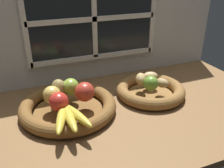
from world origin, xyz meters
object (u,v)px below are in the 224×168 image
(apple_red_front, at_px, (59,102))
(fruit_bowl_left, at_px, (68,107))
(potato_small, at_px, (162,83))
(apple_green_back, at_px, (71,86))
(banana_bunch_front, at_px, (69,116))
(apple_red_right, at_px, (85,92))
(lime_near, at_px, (151,83))
(pear_brown, at_px, (59,88))
(potato_back, at_px, (150,76))
(potato_oblong, at_px, (141,79))
(fruit_bowl_right, at_px, (151,91))
(apple_golden_left, at_px, (52,95))

(apple_red_front, bearing_deg, fruit_bowl_left, 53.22)
(apple_red_front, height_order, potato_small, apple_red_front)
(apple_green_back, xyz_separation_m, apple_red_front, (-0.07, -0.11, 0.00))
(apple_green_back, xyz_separation_m, banana_bunch_front, (-0.05, -0.19, -0.02))
(fruit_bowl_left, xyz_separation_m, apple_green_back, (0.03, 0.05, 0.06))
(apple_red_right, height_order, lime_near, apple_red_right)
(pear_brown, relative_size, potato_back, 1.02)
(potato_small, bearing_deg, pear_brown, 168.28)
(apple_red_front, distance_m, lime_near, 0.40)
(potato_oblong, bearing_deg, fruit_bowl_right, -37.87)
(fruit_bowl_right, height_order, banana_bunch_front, banana_bunch_front)
(fruit_bowl_left, bearing_deg, apple_green_back, 63.12)
(banana_bunch_front, xyz_separation_m, potato_small, (0.44, 0.10, 0.00))
(fruit_bowl_right, distance_m, pear_brown, 0.41)
(potato_small, relative_size, lime_near, 0.97)
(apple_green_back, distance_m, potato_small, 0.40)
(apple_red_right, bearing_deg, potato_oblong, 10.89)
(potato_small, bearing_deg, apple_green_back, 167.54)
(potato_oblong, xyz_separation_m, lime_near, (0.01, -0.07, 0.01))
(apple_red_front, bearing_deg, apple_red_right, 17.63)
(fruit_bowl_right, xyz_separation_m, pear_brown, (-0.40, 0.06, 0.06))
(potato_small, bearing_deg, apple_golden_left, 174.77)
(apple_green_back, height_order, potato_back, apple_green_back)
(fruit_bowl_right, height_order, potato_small, potato_small)
(apple_red_right, distance_m, lime_near, 0.29)
(pear_brown, bearing_deg, apple_golden_left, -126.97)
(lime_near, bearing_deg, fruit_bowl_left, 173.39)
(lime_near, bearing_deg, pear_brown, 165.41)
(fruit_bowl_right, distance_m, lime_near, 0.08)
(potato_back, bearing_deg, apple_red_front, -166.76)
(fruit_bowl_left, relative_size, banana_bunch_front, 1.97)
(fruit_bowl_left, relative_size, lime_near, 6.02)
(potato_small, distance_m, potato_back, 0.08)
(apple_green_back, relative_size, pear_brown, 0.96)
(apple_red_right, height_order, apple_green_back, apple_red_right)
(apple_red_right, height_order, potato_back, apple_red_right)
(potato_oblong, bearing_deg, apple_golden_left, -177.13)
(fruit_bowl_right, distance_m, potato_back, 0.07)
(apple_green_back, xyz_separation_m, potato_back, (0.38, -0.01, -0.01))
(apple_green_back, height_order, banana_bunch_front, apple_green_back)
(apple_red_right, relative_size, apple_red_front, 1.08)
(fruit_bowl_left, relative_size, apple_red_right, 4.98)
(pear_brown, xyz_separation_m, potato_oblong, (0.37, -0.03, -0.01))
(apple_red_right, bearing_deg, apple_green_back, 117.01)
(apple_red_front, height_order, potato_back, apple_red_front)
(apple_red_front, height_order, pear_brown, same)
(apple_red_right, relative_size, lime_near, 1.21)
(apple_red_right, height_order, apple_red_front, apple_red_right)
(fruit_bowl_left, xyz_separation_m, apple_golden_left, (-0.06, 0.01, 0.06))
(apple_red_right, height_order, banana_bunch_front, apple_red_right)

